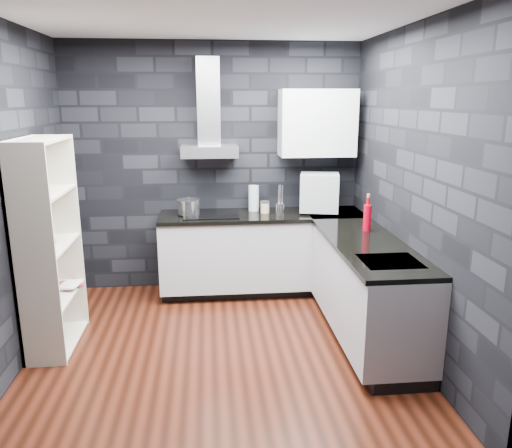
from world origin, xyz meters
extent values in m
plane|color=#41180D|center=(0.00, 0.00, 0.00)|extent=(3.20, 3.20, 0.00)
plane|color=white|center=(0.00, 0.00, 2.70)|extent=(3.20, 3.20, 0.00)
cube|color=black|center=(0.00, 1.62, 1.35)|extent=(3.20, 0.05, 2.70)
cube|color=black|center=(0.00, -1.62, 1.35)|extent=(3.20, 0.05, 2.70)
cube|color=black|center=(-1.62, 0.00, 1.35)|extent=(0.05, 3.20, 2.70)
cube|color=black|center=(1.62, 0.00, 1.35)|extent=(0.05, 3.20, 2.70)
cube|color=black|center=(0.50, 1.34, 0.05)|extent=(2.18, 0.50, 0.10)
cube|color=black|center=(1.34, 0.10, 0.05)|extent=(0.50, 1.78, 0.10)
cube|color=#B6B5BA|center=(0.50, 1.30, 0.48)|extent=(2.20, 0.60, 0.76)
cube|color=#B6B5BA|center=(1.30, 0.10, 0.48)|extent=(0.60, 1.80, 0.76)
cube|color=black|center=(0.50, 1.29, 0.88)|extent=(2.20, 0.62, 0.04)
cube|color=black|center=(1.29, 0.10, 0.88)|extent=(0.62, 1.80, 0.04)
cube|color=black|center=(1.30, 1.30, 0.88)|extent=(0.62, 0.62, 0.04)
cube|color=#B8B8BD|center=(-0.05, 1.43, 1.56)|extent=(0.60, 0.34, 0.12)
cube|color=#B8B8BD|center=(-0.05, 1.50, 2.07)|extent=(0.24, 0.20, 0.90)
cube|color=silver|center=(1.10, 1.43, 1.85)|extent=(0.80, 0.35, 0.70)
cube|color=black|center=(-0.05, 1.30, 0.91)|extent=(0.58, 0.50, 0.01)
cube|color=#B8B8BD|center=(1.30, -0.40, 0.89)|extent=(0.44, 0.40, 0.01)
cylinder|color=silver|center=(-0.29, 1.31, 0.98)|extent=(0.26, 0.26, 0.14)
cylinder|color=silver|center=(0.42, 1.45, 1.04)|extent=(0.15, 0.15, 0.28)
cylinder|color=tan|center=(0.53, 1.33, 0.96)|extent=(0.10, 0.10, 0.11)
cylinder|color=silver|center=(0.68, 1.23, 0.96)|extent=(0.11, 0.11, 0.12)
cube|color=#A4A7AC|center=(1.11, 1.27, 1.12)|extent=(0.46, 0.39, 0.40)
cylinder|color=#9E0013|center=(1.40, 0.48, 1.02)|extent=(0.07, 0.07, 0.25)
cube|color=beige|center=(-1.42, 0.26, 0.90)|extent=(0.47, 0.85, 1.80)
imported|color=silver|center=(-1.42, 0.15, 0.94)|extent=(0.25, 0.25, 0.05)
imported|color=maroon|center=(-1.42, 0.43, 0.57)|extent=(0.16, 0.11, 0.24)
imported|color=#B2B2B2|center=(-1.40, 0.42, 0.59)|extent=(0.16, 0.04, 0.22)
camera|label=1|loc=(-0.07, -3.91, 2.11)|focal=35.00mm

